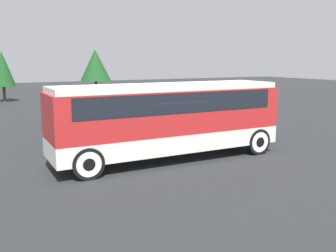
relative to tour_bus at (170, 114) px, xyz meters
name	(u,v)px	position (x,y,z in m)	size (l,w,h in m)	color
ground_plane	(168,159)	(-0.10, 0.00, -1.88)	(120.00, 120.00, 0.00)	#26282B
tour_bus	(170,114)	(0.00, 0.00, 0.00)	(9.54, 2.51, 3.11)	silver
parked_car_near	(94,116)	(-0.53, 8.82, -1.20)	(4.74, 1.87, 1.36)	navy
parked_car_mid	(113,124)	(-0.46, 5.61, -1.20)	(4.72, 1.84, 1.35)	silver
tree_left	(2,69)	(-4.17, 27.05, 1.34)	(2.35, 2.35, 4.94)	brown
tree_center	(95,65)	(4.43, 24.48, 1.68)	(3.12, 3.12, 5.17)	brown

